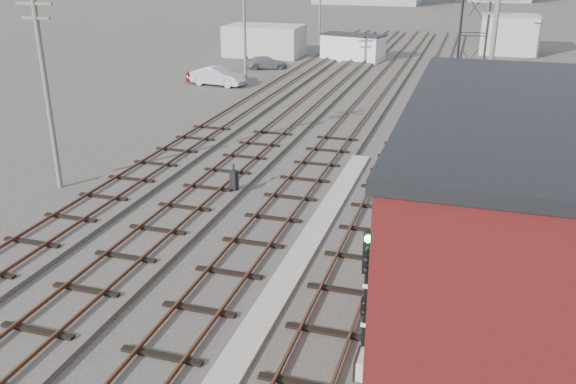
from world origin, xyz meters
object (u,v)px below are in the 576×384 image
at_px(car_silver, 218,76).
at_px(car_red, 208,76).
at_px(site_trailer, 353,47).
at_px(switch_stand, 234,181).
at_px(car_grey, 266,63).
at_px(signal_mast, 366,288).

bearing_deg(car_silver, car_red, 67.00).
xyz_separation_m(car_red, car_silver, (1.26, -0.72, 0.15)).
height_order(site_trailer, car_red, site_trailer).
bearing_deg(site_trailer, car_silver, -104.28).
distance_m(site_trailer, car_silver, 17.58).
height_order(switch_stand, car_grey, switch_stand).
height_order(switch_stand, site_trailer, site_trailer).
xyz_separation_m(signal_mast, switch_stand, (-7.95, 10.54, -1.67)).
xyz_separation_m(signal_mast, car_silver, (-18.36, 33.05, -1.55)).
height_order(car_silver, car_grey, car_silver).
height_order(switch_stand, car_red, switch_stand).
relative_size(switch_stand, car_silver, 0.29).
bearing_deg(car_red, site_trailer, -39.76).
bearing_deg(car_grey, car_red, 139.10).
relative_size(switch_stand, site_trailer, 0.20).
distance_m(signal_mast, site_trailer, 49.57).
relative_size(switch_stand, car_grey, 0.34).
height_order(site_trailer, car_grey, site_trailer).
height_order(site_trailer, car_silver, site_trailer).
distance_m(switch_stand, car_grey, 32.44).
height_order(signal_mast, switch_stand, signal_mast).
bearing_deg(car_red, car_grey, -24.88).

